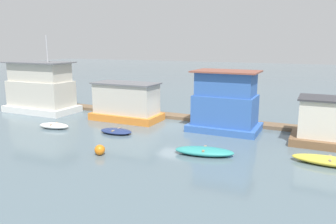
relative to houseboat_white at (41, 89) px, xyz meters
The scene contains 10 objects.
ground_plane 15.05m from the houseboat_white, ahead, with size 200.00×200.00×0.00m, color slate.
dock_walkway 15.36m from the houseboat_white, 12.17° to the left, with size 42.40×1.56×0.30m, color brown.
houseboat_white is the anchor object (origin of this frame).
houseboat_orange 10.06m from the houseboat_white, ahead, with size 6.41×3.22×3.47m.
houseboat_blue 19.29m from the houseboat_white, ahead, with size 5.58×3.91×4.85m.
dinghy_white 8.15m from the houseboat_white, 37.46° to the right, with size 2.78×1.54×0.46m.
dinghy_navy 12.62m from the houseboat_white, 18.14° to the right, with size 2.71×1.52×0.35m.
dinghy_teal 20.72m from the houseboat_white, 16.33° to the right, with size 3.96×2.15×0.48m.
dinghy_yellow 27.42m from the houseboat_white, ahead, with size 4.23×1.46×0.50m.
buoy_orange 16.37m from the houseboat_white, 32.02° to the right, with size 0.67×0.67×0.67m, color orange.
Camera 1 is at (11.26, -24.97, 6.92)m, focal length 35.00 mm.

